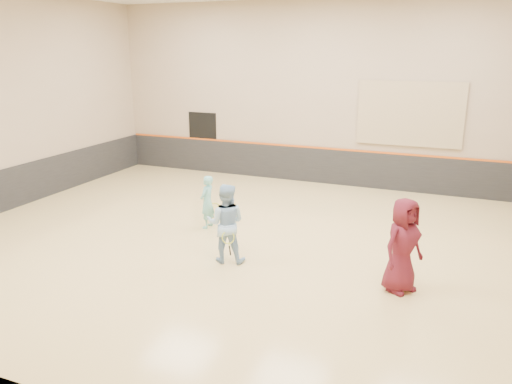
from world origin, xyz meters
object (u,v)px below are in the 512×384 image
at_px(instructor, 226,223).
at_px(spare_racket, 214,204).
at_px(girl, 207,202).
at_px(young_man, 403,245).

relative_size(instructor, spare_racket, 2.71).
bearing_deg(girl, young_man, 72.95).
bearing_deg(spare_racket, girl, -68.32).
xyz_separation_m(instructor, young_man, (3.66, 0.02, 0.05)).
height_order(girl, young_man, young_man).
distance_m(girl, instructor, 2.21).
bearing_deg(young_man, spare_racket, 93.38).
height_order(girl, spare_racket, girl).
relative_size(girl, spare_racket, 2.14).
xyz_separation_m(girl, instructor, (1.36, -1.74, 0.18)).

